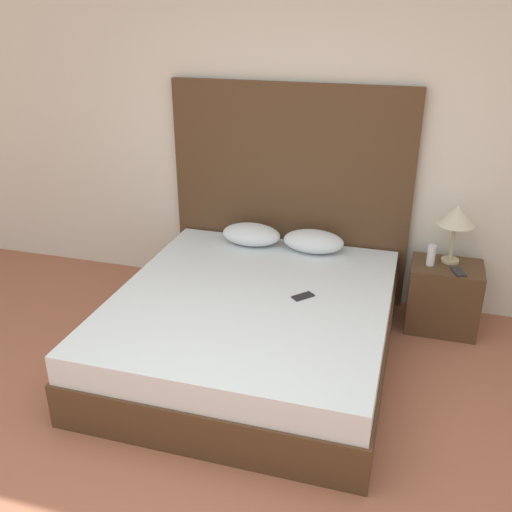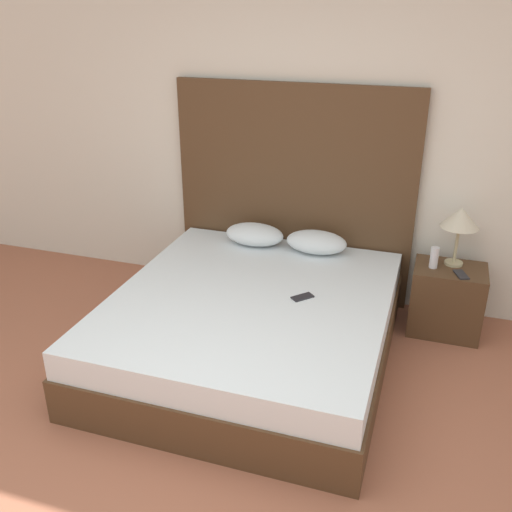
% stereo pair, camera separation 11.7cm
% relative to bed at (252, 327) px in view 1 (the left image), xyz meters
% --- Properties ---
extents(wall_back, '(10.00, 0.06, 2.70)m').
position_rel_bed_xyz_m(wall_back, '(0.09, 1.15, 1.11)').
color(wall_back, silver).
rests_on(wall_back, ground_plane).
extents(bed, '(1.87, 2.09, 0.49)m').
position_rel_bed_xyz_m(bed, '(0.00, 0.00, 0.00)').
color(bed, '#4C331E').
rests_on(bed, ground_plane).
extents(headboard, '(1.96, 0.05, 1.76)m').
position_rel_bed_xyz_m(headboard, '(-0.00, 1.07, 0.64)').
color(headboard, '#4C331E').
rests_on(headboard, ground_plane).
extents(pillow_left, '(0.48, 0.29, 0.17)m').
position_rel_bed_xyz_m(pillow_left, '(-0.26, 0.85, 0.33)').
color(pillow_left, silver).
rests_on(pillow_left, bed).
extents(pillow_right, '(0.48, 0.29, 0.17)m').
position_rel_bed_xyz_m(pillow_right, '(0.26, 0.85, 0.33)').
color(pillow_right, silver).
rests_on(pillow_right, bed).
extents(phone_on_bed, '(0.15, 0.16, 0.01)m').
position_rel_bed_xyz_m(phone_on_bed, '(0.34, 0.08, 0.25)').
color(phone_on_bed, '#232328').
rests_on(phone_on_bed, bed).
extents(nightstand, '(0.52, 0.39, 0.53)m').
position_rel_bed_xyz_m(nightstand, '(1.29, 0.80, 0.02)').
color(nightstand, '#4C331E').
rests_on(nightstand, ground_plane).
extents(table_lamp, '(0.28, 0.28, 0.45)m').
position_rel_bed_xyz_m(table_lamp, '(1.30, 0.88, 0.64)').
color(table_lamp, tan).
rests_on(table_lamp, nightstand).
extents(phone_on_nightstand, '(0.12, 0.17, 0.01)m').
position_rel_bed_xyz_m(phone_on_nightstand, '(1.35, 0.70, 0.29)').
color(phone_on_nightstand, '#232328').
rests_on(phone_on_nightstand, nightstand).
extents(toiletry_bottle, '(0.06, 0.06, 0.16)m').
position_rel_bed_xyz_m(toiletry_bottle, '(1.16, 0.77, 0.36)').
color(toiletry_bottle, silver).
rests_on(toiletry_bottle, nightstand).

